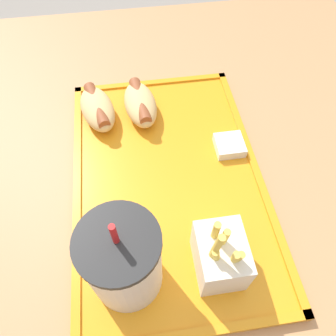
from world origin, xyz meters
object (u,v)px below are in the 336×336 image
fries_carton (220,256)px  sauce_cup_mayo (229,145)px  hot_dog_far (97,108)px  hot_dog_near (140,104)px  soda_cup (123,261)px

fries_carton → sauce_cup_mayo: fries_carton is taller
hot_dog_far → hot_dog_near: 0.08m
soda_cup → hot_dog_near: 0.31m
soda_cup → hot_dog_far: size_ratio=1.32×
fries_carton → soda_cup: bearing=89.1°
hot_dog_near → fries_carton: bearing=-166.3°
soda_cup → sauce_cup_mayo: (0.19, -0.19, -0.06)m
soda_cup → hot_dog_far: soda_cup is taller
soda_cup → sauce_cup_mayo: soda_cup is taller
hot_dog_far → hot_dog_near: (-0.00, -0.08, 0.00)m
hot_dog_far → sauce_cup_mayo: (-0.11, -0.22, -0.01)m
hot_dog_far → fries_carton: fries_carton is taller
hot_dog_far → sauce_cup_mayo: size_ratio=2.58×
hot_dog_far → fries_carton: (-0.30, -0.15, 0.02)m
sauce_cup_mayo → hot_dog_near: bearing=52.8°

